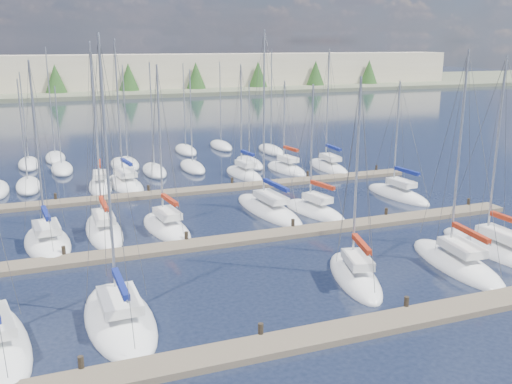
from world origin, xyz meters
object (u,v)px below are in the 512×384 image
object	(u,v)px
sailboat_f	(495,249)
sailboat_d	(355,276)
sailboat_j	(166,227)
sailboat_m	(398,195)
sailboat_o	(125,184)
sailboat_n	(101,186)
sailboat_i	(104,230)
sailboat_r	(328,167)
sailboat_l	(315,211)
sailboat_e	(456,263)
sailboat_k	(268,210)
sailboat_p	(244,174)
sailboat_c	(120,319)
sailboat_q	(286,169)
sailboat_h	(47,242)

from	to	relation	value
sailboat_f	sailboat_d	bearing A→B (deg)	-179.00
sailboat_j	sailboat_f	distance (m)	22.82
sailboat_m	sailboat_f	size ratio (longest dim) A/B	0.82
sailboat_j	sailboat_o	distance (m)	14.43
sailboat_f	sailboat_n	size ratio (longest dim) A/B	1.01
sailboat_i	sailboat_o	world-z (taller)	sailboat_o
sailboat_d	sailboat_r	distance (m)	29.82
sailboat_l	sailboat_r	distance (m)	16.82
sailboat_d	sailboat_r	xyz separation A→B (m)	(12.57, 27.05, -0.00)
sailboat_d	sailboat_l	bearing A→B (deg)	87.70
sailboat_e	sailboat_f	xyz separation A→B (m)	(3.98, 1.01, -0.00)
sailboat_k	sailboat_n	xyz separation A→B (m)	(-11.90, 13.00, 0.02)
sailboat_e	sailboat_o	bearing A→B (deg)	125.70
sailboat_d	sailboat_r	world-z (taller)	sailboat_r
sailboat_p	sailboat_o	distance (m)	12.11
sailboat_c	sailboat_r	xyz separation A→B (m)	(26.14, 27.48, 0.02)
sailboat_p	sailboat_f	world-z (taller)	sailboat_f
sailboat_l	sailboat_d	bearing A→B (deg)	-118.81
sailboat_d	sailboat_i	bearing A→B (deg)	146.94
sailboat_r	sailboat_q	xyz separation A→B (m)	(-4.66, 0.77, -0.01)
sailboat_l	sailboat_q	xyz separation A→B (m)	(4.17, 15.09, -0.01)
sailboat_l	sailboat_h	bearing A→B (deg)	168.00
sailboat_l	sailboat_h	xyz separation A→B (m)	(-20.37, -0.15, -0.01)
sailboat_e	sailboat_i	xyz separation A→B (m)	(-19.65, 14.14, 0.01)
sailboat_i	sailboat_q	distance (m)	25.00
sailboat_o	sailboat_r	bearing A→B (deg)	-8.76
sailboat_p	sailboat_d	world-z (taller)	sailboat_d
sailboat_m	sailboat_r	distance (m)	12.40
sailboat_m	sailboat_h	distance (m)	29.69
sailboat_c	sailboat_f	xyz separation A→B (m)	(24.46, 1.02, 0.00)
sailboat_c	sailboat_o	distance (m)	28.01
sailboat_j	sailboat_o	bearing A→B (deg)	86.39
sailboat_p	sailboat_r	xyz separation A→B (m)	(9.72, -0.12, 0.00)
sailboat_k	sailboat_l	world-z (taller)	sailboat_k
sailboat_k	sailboat_h	world-z (taller)	sailboat_k
sailboat_i	sailboat_f	distance (m)	27.04
sailboat_o	sailboat_r	xyz separation A→B (m)	(21.83, -0.20, 0.00)
sailboat_f	sailboat_p	bearing A→B (deg)	104.76
sailboat_m	sailboat_h	xyz separation A→B (m)	(-29.62, -2.08, -0.00)
sailboat_m	sailboat_p	bearing A→B (deg)	122.47
sailboat_l	sailboat_i	distance (m)	16.51
sailboat_m	sailboat_i	bearing A→B (deg)	175.53
sailboat_e	sailboat_c	distance (m)	20.48
sailboat_j	sailboat_n	size ratio (longest dim) A/B	0.95
sailboat_m	sailboat_h	bearing A→B (deg)	177.48
sailboat_l	sailboat_c	world-z (taller)	sailboat_c
sailboat_k	sailboat_i	xyz separation A→B (m)	(-13.12, -0.70, 0.01)
sailboat_k	sailboat_h	xyz separation A→B (m)	(-17.02, -1.85, -0.01)
sailboat_d	sailboat_f	bearing A→B (deg)	17.15
sailboat_k	sailboat_p	size ratio (longest dim) A/B	1.26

